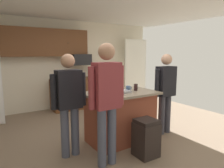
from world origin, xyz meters
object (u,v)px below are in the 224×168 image
person_guest_left (166,89)px  trash_bin (146,138)px  person_guest_by_door (69,99)px  mug_blue_stoneware (128,88)px  serving_tray (117,92)px  person_guest_right (107,96)px  mug_ceramic_white (100,90)px  kitchen_island (121,116)px  microwave_over_range (81,60)px  glass_pilsner (136,87)px

person_guest_left → trash_bin: size_ratio=2.67×
person_guest_left → person_guest_by_door: 1.99m
mug_blue_stoneware → serving_tray: mug_blue_stoneware is taller
person_guest_right → mug_ceramic_white: bearing=25.9°
kitchen_island → person_guest_by_door: size_ratio=0.80×
microwave_over_range → serving_tray: bearing=-99.9°
person_guest_by_door → mug_blue_stoneware: 1.19m
mug_ceramic_white → glass_pilsner: bearing=-9.4°
kitchen_island → person_guest_left: (0.98, -0.17, 0.46)m
person_guest_left → person_guest_by_door: person_guest_by_door is taller
person_guest_right → person_guest_by_door: person_guest_right is taller
kitchen_island → person_guest_left: 1.10m
person_guest_left → mug_blue_stoneware: person_guest_left is taller
glass_pilsner → serving_tray: 0.44m
person_guest_by_door → glass_pilsner: 1.35m
person_guest_right → mug_ceramic_white: 0.75m
person_guest_by_door → mug_ceramic_white: size_ratio=12.37×
mug_ceramic_white → person_guest_left: bearing=-11.5°
person_guest_left → trash_bin: bearing=38.6°
kitchen_island → glass_pilsner: bearing=-2.1°
person_guest_by_door → trash_bin: person_guest_by_door is taller
mug_blue_stoneware → kitchen_island: bearing=-177.7°
glass_pilsner → serving_tray: size_ratio=0.29×
kitchen_island → serving_tray: size_ratio=2.99×
person_guest_left → mug_blue_stoneware: bearing=-2.6°
mug_ceramic_white → trash_bin: (0.39, -0.80, -0.69)m
glass_pilsner → person_guest_right: bearing=-149.7°
mug_blue_stoneware → glass_pilsner: glass_pilsner is taller
microwave_over_range → person_guest_left: size_ratio=0.34×
kitchen_island → trash_bin: kitchen_island is taller
trash_bin → person_guest_left: bearing=28.7°
mug_blue_stoneware → trash_bin: 1.00m
glass_pilsner → microwave_over_range: bearing=89.3°
person_guest_right → trash_bin: (0.66, -0.11, -0.74)m
person_guest_left → mug_ceramic_white: person_guest_left is taller
microwave_over_range → glass_pilsner: (-0.03, -2.67, -0.45)m
serving_tray → person_guest_left: bearing=-7.5°
serving_tray → microwave_over_range: bearing=80.1°
mug_blue_stoneware → mug_ceramic_white: size_ratio=0.96×
microwave_over_range → mug_blue_stoneware: microwave_over_range is taller
kitchen_island → mug_ceramic_white: size_ratio=9.92×
kitchen_island → person_guest_by_door: (-1.01, -0.04, 0.47)m
mug_blue_stoneware → trash_bin: size_ratio=0.21×
person_guest_left → glass_pilsner: size_ratio=12.88×
person_guest_by_door → trash_bin: size_ratio=2.69×
person_guest_left → mug_ceramic_white: 1.38m
mug_blue_stoneware → trash_bin: bearing=-102.8°
person_guest_left → person_guest_right: 1.69m
microwave_over_range → serving_tray: (-0.47, -2.69, -0.49)m
microwave_over_range → mug_ceramic_white: bearing=-106.2°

